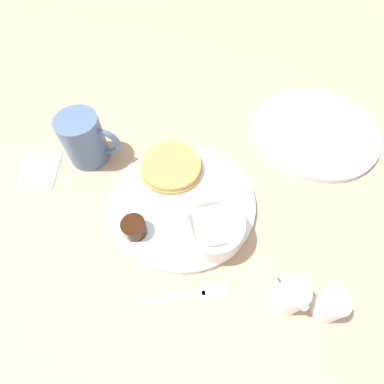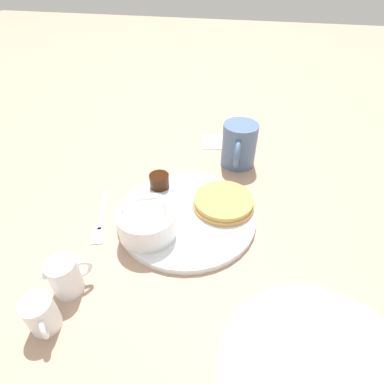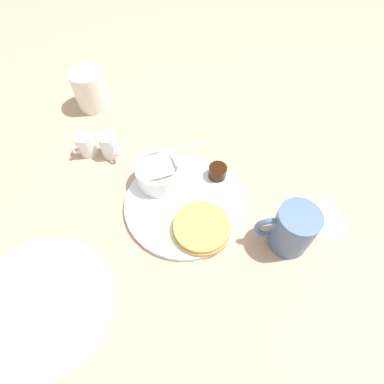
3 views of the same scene
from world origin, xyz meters
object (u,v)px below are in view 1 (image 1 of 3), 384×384
(bowl, at_px, (212,228))
(fork, at_px, (192,295))
(coffee_mug, at_px, (85,139))
(plate, at_px, (183,203))
(creamer_pitcher_near, at_px, (290,295))
(creamer_pitcher_far, at_px, (330,305))

(bowl, height_order, fork, bowl)
(bowl, height_order, coffee_mug, coffee_mug)
(plate, relative_size, creamer_pitcher_near, 4.12)
(coffee_mug, distance_m, fork, 0.34)
(creamer_pitcher_near, bearing_deg, creamer_pitcher_far, -91.40)
(creamer_pitcher_near, relative_size, creamer_pitcher_far, 1.12)
(creamer_pitcher_far, bearing_deg, plate, 60.94)
(plate, height_order, creamer_pitcher_far, creamer_pitcher_far)
(coffee_mug, distance_m, creamer_pitcher_near, 0.44)
(bowl, distance_m, fork, 0.11)
(plate, bearing_deg, bowl, -132.20)
(bowl, bearing_deg, fork, 172.57)
(bowl, height_order, creamer_pitcher_far, bowl)
(coffee_mug, xyz_separation_m, creamer_pitcher_far, (-0.21, -0.45, -0.02))
(plate, height_order, fork, plate)
(coffee_mug, bearing_deg, fork, -132.24)
(coffee_mug, height_order, creamer_pitcher_near, coffee_mug)
(plate, bearing_deg, creamer_pitcher_far, -119.06)
(creamer_pitcher_near, bearing_deg, coffee_mug, 61.96)
(coffee_mug, xyz_separation_m, fork, (-0.23, -0.25, -0.05))
(coffee_mug, xyz_separation_m, creamer_pitcher_near, (-0.21, -0.39, -0.02))
(bowl, height_order, creamer_pitcher_near, creamer_pitcher_near)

